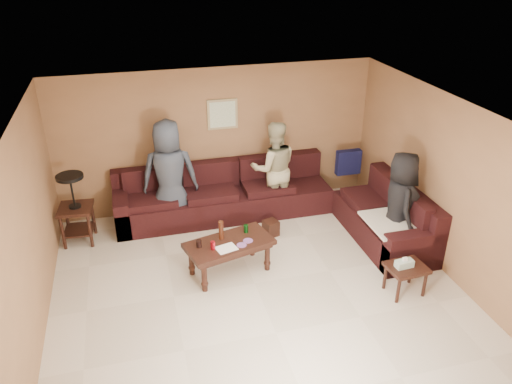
% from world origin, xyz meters
% --- Properties ---
extents(room, '(5.60, 5.50, 2.50)m').
position_xyz_m(room, '(0.00, 0.00, 1.66)').
color(room, beige).
rests_on(room, ground).
extents(sectional_sofa, '(4.65, 2.90, 0.97)m').
position_xyz_m(sectional_sofa, '(0.81, 1.52, 0.33)').
color(sectional_sofa, black).
rests_on(sectional_sofa, ground).
extents(coffee_table, '(1.34, 0.90, 0.79)m').
position_xyz_m(coffee_table, '(-0.28, 0.37, 0.43)').
color(coffee_table, black).
rests_on(coffee_table, ground).
extents(end_table_left, '(0.56, 0.56, 1.16)m').
position_xyz_m(end_table_left, '(-2.41, 1.81, 0.61)').
color(end_table_left, black).
rests_on(end_table_left, ground).
extents(side_table_right, '(0.55, 0.46, 0.57)m').
position_xyz_m(side_table_right, '(1.92, -0.71, 0.37)').
color(side_table_right, black).
rests_on(side_table_right, ground).
extents(waste_bin, '(0.27, 0.27, 0.26)m').
position_xyz_m(waste_bin, '(0.59, 1.19, 0.13)').
color(waste_bin, black).
rests_on(waste_bin, ground).
extents(wall_art, '(0.52, 0.04, 0.52)m').
position_xyz_m(wall_art, '(0.10, 2.48, 1.70)').
color(wall_art, tan).
rests_on(wall_art, ground).
extents(person_left, '(0.97, 0.69, 1.86)m').
position_xyz_m(person_left, '(-0.91, 1.93, 0.93)').
color(person_left, '#333B47').
rests_on(person_left, ground).
extents(person_middle, '(0.87, 0.70, 1.67)m').
position_xyz_m(person_middle, '(0.86, 1.95, 0.84)').
color(person_middle, '#BBB58B').
rests_on(person_middle, ground).
extents(person_right, '(0.68, 0.89, 1.64)m').
position_xyz_m(person_right, '(2.31, 0.27, 0.82)').
color(person_right, black).
rests_on(person_right, ground).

